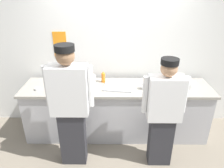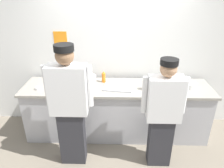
# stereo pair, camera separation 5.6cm
# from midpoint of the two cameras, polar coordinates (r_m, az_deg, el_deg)

# --- Properties ---
(ground_plane) EXTENTS (9.00, 9.00, 0.00)m
(ground_plane) POSITION_cam_midpoint_polar(r_m,az_deg,el_deg) (3.55, 1.60, -16.72)
(ground_plane) COLOR slate
(wall_back) EXTENTS (4.77, 0.11, 2.94)m
(wall_back) POSITION_cam_midpoint_polar(r_m,az_deg,el_deg) (3.61, 1.89, 10.79)
(wall_back) COLOR white
(wall_back) RESTS_ON ground
(prep_counter) EXTENTS (3.04, 0.71, 0.91)m
(prep_counter) POSITION_cam_midpoint_polar(r_m,az_deg,el_deg) (3.57, 1.70, -7.24)
(prep_counter) COLOR #B2B2B7
(prep_counter) RESTS_ON ground
(chef_near_left) EXTENTS (0.63, 0.24, 1.76)m
(chef_near_left) POSITION_cam_midpoint_polar(r_m,az_deg,el_deg) (2.81, -11.07, -5.73)
(chef_near_left) COLOR #2D2D33
(chef_near_left) RESTS_ON ground
(chef_center) EXTENTS (0.59, 0.24, 1.60)m
(chef_center) POSITION_cam_midpoint_polar(r_m,az_deg,el_deg) (2.86, 14.35, -7.67)
(chef_center) COLOR #2D2D33
(chef_center) RESTS_ON ground
(plate_stack_front) EXTENTS (0.23, 0.23, 0.08)m
(plate_stack_front) POSITION_cam_midpoint_polar(r_m,az_deg,el_deg) (3.54, 20.94, -0.25)
(plate_stack_front) COLOR white
(plate_stack_front) RESTS_ON prep_counter
(plate_stack_rear) EXTENTS (0.23, 0.23, 0.10)m
(plate_stack_rear) POSITION_cam_midpoint_polar(r_m,az_deg,el_deg) (3.29, 12.81, -0.95)
(plate_stack_rear) COLOR white
(plate_stack_rear) RESTS_ON prep_counter
(mixing_bowl_steel) EXTENTS (0.32, 0.32, 0.13)m
(mixing_bowl_steel) POSITION_cam_midpoint_polar(r_m,az_deg,el_deg) (3.44, -6.58, 1.09)
(mixing_bowl_steel) COLOR #B7BABF
(mixing_bowl_steel) RESTS_ON prep_counter
(sheet_tray) EXTENTS (0.49, 0.40, 0.02)m
(sheet_tray) POSITION_cam_midpoint_polar(r_m,az_deg,el_deg) (3.32, 2.14, -0.74)
(sheet_tray) COLOR #B7BABF
(sheet_tray) RESTS_ON prep_counter
(squeeze_bottle_primary) EXTENTS (0.06, 0.06, 0.20)m
(squeeze_bottle_primary) POSITION_cam_midpoint_polar(r_m,az_deg,el_deg) (3.51, -11.75, 1.76)
(squeeze_bottle_primary) COLOR red
(squeeze_bottle_primary) RESTS_ON prep_counter
(squeeze_bottle_secondary) EXTENTS (0.06, 0.06, 0.19)m
(squeeze_bottle_secondary) POSITION_cam_midpoint_polar(r_m,az_deg,el_deg) (3.47, -1.89, 1.95)
(squeeze_bottle_secondary) COLOR orange
(squeeze_bottle_secondary) RESTS_ON prep_counter
(ramekin_yellow_sauce) EXTENTS (0.10, 0.10, 0.04)m
(ramekin_yellow_sauce) POSITION_cam_midpoint_polar(r_m,az_deg,el_deg) (3.58, -13.90, 0.69)
(ramekin_yellow_sauce) COLOR white
(ramekin_yellow_sauce) RESTS_ON prep_counter
(ramekin_green_sauce) EXTENTS (0.09, 0.09, 0.04)m
(ramekin_green_sauce) POSITION_cam_midpoint_polar(r_m,az_deg,el_deg) (3.45, -19.24, -1.07)
(ramekin_green_sauce) COLOR white
(ramekin_green_sauce) RESTS_ON prep_counter
(deli_cup) EXTENTS (0.09, 0.09, 0.11)m
(deli_cup) POSITION_cam_midpoint_polar(r_m,az_deg,el_deg) (3.28, 9.48, -0.63)
(deli_cup) COLOR white
(deli_cup) RESTS_ON prep_counter
(chefs_knife) EXTENTS (0.28, 0.03, 0.02)m
(chefs_knife) POSITION_cam_midpoint_polar(r_m,az_deg,el_deg) (3.42, 15.78, -1.03)
(chefs_knife) COLOR #B7BABF
(chefs_knife) RESTS_ON prep_counter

